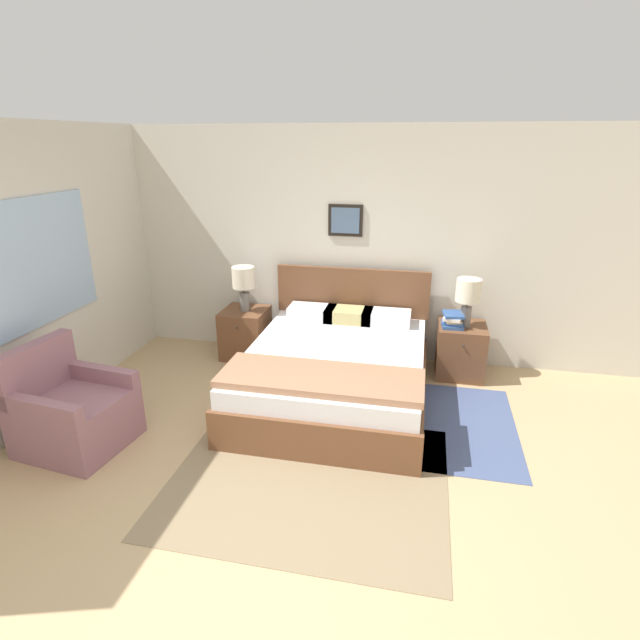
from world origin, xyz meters
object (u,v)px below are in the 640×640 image
nightstand_near_window (246,333)px  table_lamp_near_window (244,281)px  bed (336,371)px  table_lamp_by_door (468,294)px  armchair (72,413)px  nightstand_by_door (460,350)px

nightstand_near_window → table_lamp_near_window: (0.02, -0.02, 0.64)m
bed → table_lamp_near_window: 1.58m
table_lamp_by_door → nightstand_near_window: bearing=179.5°
armchair → nightstand_by_door: (3.24, 2.06, -0.01)m
armchair → table_lamp_near_window: 2.28m
table_lamp_near_window → table_lamp_by_door: 2.46m
armchair → nightstand_near_window: size_ratio=1.54×
armchair → table_lamp_by_door: size_ratio=1.69×
nightstand_near_window → table_lamp_by_door: bearing=-0.5°
table_lamp_near_window → bed: bearing=-33.0°
table_lamp_by_door → table_lamp_near_window: bearing=180.0°
nightstand_near_window → table_lamp_by_door: 2.56m
bed → nightstand_near_window: (-1.23, 0.81, -0.01)m
table_lamp_near_window → armchair: bearing=-111.3°
bed → armchair: bed is taller
nightstand_by_door → table_lamp_near_window: bearing=-179.5°
nightstand_near_window → nightstand_by_door: bearing=0.0°
armchair → nightstand_near_window: 2.20m
armchair → nightstand_by_door: size_ratio=1.54×
bed → table_lamp_near_window: table_lamp_near_window is taller
nightstand_by_door → bed: bearing=-146.7°
table_lamp_by_door → nightstand_by_door: bearing=127.2°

